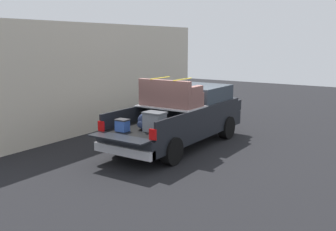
% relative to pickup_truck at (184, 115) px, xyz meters
% --- Properties ---
extents(ground_plane, '(40.00, 40.00, 0.00)m').
position_rel_pickup_truck_xyz_m(ground_plane, '(-0.36, 0.00, -0.95)').
color(ground_plane, black).
extents(pickup_truck, '(6.05, 2.06, 2.23)m').
position_rel_pickup_truck_xyz_m(pickup_truck, '(0.00, 0.00, 0.00)').
color(pickup_truck, black).
rests_on(pickup_truck, ground_plane).
extents(building_facade, '(11.61, 0.36, 3.99)m').
position_rel_pickup_truck_xyz_m(building_facade, '(0.58, 3.86, 1.04)').
color(building_facade, beige).
rests_on(building_facade, ground_plane).
extents(trash_can, '(0.60, 0.60, 0.98)m').
position_rel_pickup_truck_xyz_m(trash_can, '(2.79, 2.90, -0.46)').
color(trash_can, '#2D2D33').
rests_on(trash_can, ground_plane).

